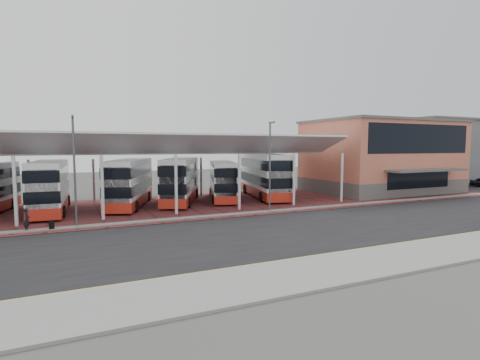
# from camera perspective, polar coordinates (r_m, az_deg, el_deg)

# --- Properties ---
(ground) EXTENTS (140.00, 140.00, 0.00)m
(ground) POSITION_cam_1_polar(r_m,az_deg,el_deg) (27.71, 7.28, -7.19)
(ground) COLOR #454742
(road) EXTENTS (120.00, 14.00, 0.02)m
(road) POSITION_cam_1_polar(r_m,az_deg,el_deg) (26.89, 8.42, -7.56)
(road) COLOR black
(road) RESTS_ON ground
(forecourt) EXTENTS (72.00, 16.00, 0.06)m
(forecourt) POSITION_cam_1_polar(r_m,az_deg,el_deg) (39.93, -0.18, -3.32)
(forecourt) COLOR maroon
(forecourt) RESTS_ON ground
(sidewalk) EXTENTS (120.00, 4.00, 0.14)m
(sidewalk) POSITION_cam_1_polar(r_m,az_deg,el_deg) (20.86, 20.74, -11.40)
(sidewalk) COLOR gray
(sidewalk) RESTS_ON ground
(north_kerb) EXTENTS (120.00, 0.80, 0.14)m
(north_kerb) POSITION_cam_1_polar(r_m,az_deg,el_deg) (33.02, 1.56, -5.04)
(north_kerb) COLOR gray
(north_kerb) RESTS_ON ground
(yellow_line_near) EXTENTS (120.00, 0.12, 0.01)m
(yellow_line_near) POSITION_cam_1_polar(r_m,az_deg,el_deg) (22.26, 17.02, -10.37)
(yellow_line_near) COLOR yellow
(yellow_line_near) RESTS_ON road
(yellow_line_far) EXTENTS (120.00, 0.12, 0.01)m
(yellow_line_far) POSITION_cam_1_polar(r_m,az_deg,el_deg) (22.47, 16.50, -10.21)
(yellow_line_far) COLOR yellow
(yellow_line_far) RESTS_ON road
(canopy) EXTENTS (37.00, 11.63, 7.07)m
(canopy) POSITION_cam_1_polar(r_m,az_deg,el_deg) (37.82, -11.93, 4.86)
(canopy) COLOR silver
(canopy) RESTS_ON ground
(terminal) EXTENTS (18.40, 14.40, 9.25)m
(terminal) POSITION_cam_1_polar(r_m,az_deg,el_deg) (52.52, 20.74, 3.44)
(terminal) COLOR #595653
(terminal) RESTS_ON ground
(warehouse) EXTENTS (30.50, 20.50, 10.25)m
(warehouse) POSITION_cam_1_polar(r_m,az_deg,el_deg) (78.08, 28.42, 3.95)
(warehouse) COLOR #5C5F60
(warehouse) RESTS_ON ground
(lamp_west) EXTENTS (0.16, 0.90, 8.07)m
(lamp_west) POSITION_cam_1_polar(r_m,az_deg,el_deg) (29.26, -23.91, 1.69)
(lamp_west) COLOR #4D4F55
(lamp_west) RESTS_ON ground
(lamp_east) EXTENTS (0.16, 0.90, 8.07)m
(lamp_east) POSITION_cam_1_polar(r_m,az_deg,el_deg) (33.53, 4.59, 2.49)
(lamp_east) COLOR #4D4F55
(lamp_east) RESTS_ON ground
(bus_1) EXTENTS (3.24, 11.19, 4.56)m
(bus_1) POSITION_cam_1_polar(r_m,az_deg,el_deg) (37.41, -27.00, -0.91)
(bus_1) COLOR white
(bus_1) RESTS_ON forecourt
(bus_2) EXTENTS (6.19, 11.29, 4.57)m
(bus_2) POSITION_cam_1_polar(r_m,az_deg,el_deg) (38.23, -16.47, -0.44)
(bus_2) COLOR white
(bus_2) RESTS_ON forecourt
(bus_3) EXTENTS (6.88, 11.28, 4.61)m
(bus_3) POSITION_cam_1_polar(r_m,az_deg,el_deg) (39.60, -9.01, -0.08)
(bus_3) COLOR white
(bus_3) RESTS_ON forecourt
(bus_4) EXTENTS (5.31, 10.42, 4.20)m
(bus_4) POSITION_cam_1_polar(r_m,az_deg,el_deg) (41.25, -2.72, -0.10)
(bus_4) COLOR white
(bus_4) RESTS_ON forecourt
(bus_5) EXTENTS (5.36, 12.42, 4.99)m
(bus_5) POSITION_cam_1_polar(r_m,az_deg,el_deg) (43.32, 3.70, 0.66)
(bus_5) COLOR white
(bus_5) RESTS_ON forecourt
(pedestrian) EXTENTS (0.48, 0.65, 1.62)m
(pedestrian) POSITION_cam_1_polar(r_m,az_deg,el_deg) (29.73, -29.73, -5.28)
(pedestrian) COLOR black
(pedestrian) RESTS_ON forecourt
(suitcase) EXTENTS (0.35, 0.25, 0.60)m
(suitcase) POSITION_cam_1_polar(r_m,az_deg,el_deg) (29.49, -26.76, -6.23)
(suitcase) COLOR black
(suitcase) RESTS_ON forecourt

